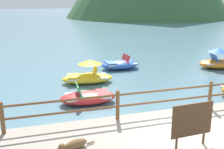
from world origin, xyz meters
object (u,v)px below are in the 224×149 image
at_px(pedal_boat_3, 219,62).
at_px(pedal_boat_4, 88,97).
at_px(pedal_boat_5, 88,76).
at_px(pedal_boat_2, 120,64).
at_px(sign_board, 192,120).
at_px(dog_resting, 73,145).

distance_m(pedal_boat_3, pedal_boat_4, 9.63).
bearing_deg(pedal_boat_5, pedal_boat_4, -101.43).
relative_size(pedal_boat_2, pedal_boat_3, 0.90).
bearing_deg(pedal_boat_2, pedal_boat_3, -15.21).
relative_size(sign_board, pedal_boat_2, 0.48).
xyz_separation_m(sign_board, pedal_boat_5, (-1.10, 7.61, -0.75)).
bearing_deg(dog_resting, pedal_boat_2, 64.83).
bearing_deg(sign_board, pedal_boat_2, 81.96).
bearing_deg(pedal_boat_3, pedal_boat_5, -175.32).
bearing_deg(dog_resting, sign_board, -13.94).
height_order(dog_resting, pedal_boat_2, pedal_boat_2).
relative_size(dog_resting, pedal_boat_2, 0.42).
xyz_separation_m(pedal_boat_3, pedal_boat_5, (-8.41, -0.69, -0.04)).
bearing_deg(pedal_boat_4, pedal_boat_5, 78.57).
height_order(pedal_boat_4, pedal_boat_5, pedal_boat_5).
distance_m(pedal_boat_2, pedal_boat_3, 6.12).
relative_size(pedal_boat_4, pedal_boat_5, 0.87).
bearing_deg(pedal_boat_5, pedal_boat_2, 42.52).
xyz_separation_m(sign_board, pedal_boat_2, (1.40, 9.90, -0.85)).
bearing_deg(sign_board, pedal_boat_3, 48.62).
height_order(sign_board, pedal_boat_4, sign_board).
bearing_deg(pedal_boat_2, pedal_boat_4, -121.08).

